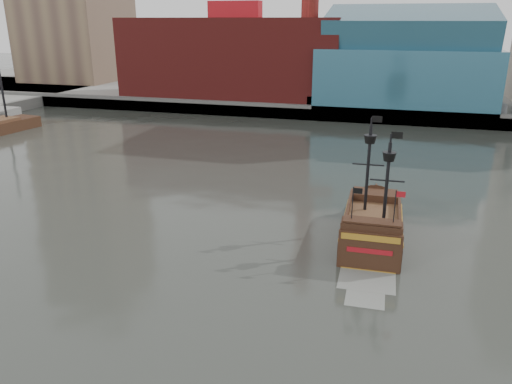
% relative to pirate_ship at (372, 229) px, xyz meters
% --- Properties ---
extents(ground, '(400.00, 400.00, 0.00)m').
position_rel_pirate_ship_xyz_m(ground, '(-8.51, -14.16, -0.94)').
color(ground, '#2B2F29').
rests_on(ground, ground).
extents(promenade_far, '(220.00, 60.00, 2.00)m').
position_rel_pirate_ship_xyz_m(promenade_far, '(-8.51, 77.84, 0.06)').
color(promenade_far, slate).
rests_on(promenade_far, ground).
extents(seawall, '(220.00, 1.00, 2.60)m').
position_rel_pirate_ship_xyz_m(seawall, '(-8.51, 48.34, 0.36)').
color(seawall, '#4C4C49').
rests_on(seawall, ground).
extents(pirate_ship, '(4.74, 14.01, 10.41)m').
position_rel_pirate_ship_xyz_m(pirate_ship, '(0.00, 0.00, 0.00)').
color(pirate_ship, black).
rests_on(pirate_ship, ground).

